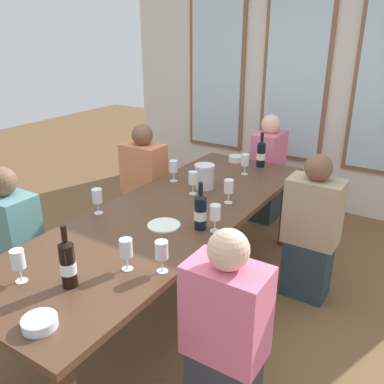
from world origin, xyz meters
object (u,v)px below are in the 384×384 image
at_px(dining_table, 170,220).
at_px(wine_glass_4, 97,197).
at_px(wine_bottle_2, 200,212).
at_px(seated_person_3, 225,340).
at_px(wine_glass_6, 193,179).
at_px(white_plate_0, 164,225).
at_px(wine_bottle_0, 261,154).
at_px(wine_glass_2, 215,214).
at_px(wine_glass_3, 162,251).
at_px(tasting_bowl_1, 236,159).
at_px(wine_glass_5, 126,249).
at_px(wine_glass_8, 174,167).
at_px(wine_glass_7, 229,188).
at_px(tasting_bowl_0, 40,323).
at_px(seated_person_2, 14,251).
at_px(wine_glass_0, 245,160).
at_px(metal_pitcher, 204,176).
at_px(seated_person_4, 268,171).
at_px(wine_glass_1, 18,260).
at_px(wine_bottle_1, 68,263).
at_px(seated_person_1, 311,232).
at_px(seated_person_0, 145,187).

xyz_separation_m(dining_table, wine_glass_4, (-0.39, -0.27, 0.18)).
relative_size(wine_bottle_2, seated_person_3, 0.28).
bearing_deg(dining_table, wine_glass_6, 96.63).
xyz_separation_m(white_plate_0, wine_bottle_0, (0.03, 1.42, 0.11)).
distance_m(wine_glass_4, seated_person_3, 1.29).
distance_m(wine_glass_2, wine_glass_3, 0.54).
distance_m(wine_glass_3, seated_person_3, 0.52).
xyz_separation_m(white_plate_0, seated_person_3, (0.70, -0.48, -0.22)).
xyz_separation_m(tasting_bowl_1, wine_glass_5, (0.36, -1.94, 0.09)).
relative_size(white_plate_0, wine_glass_8, 1.21).
relative_size(white_plate_0, wine_glass_7, 1.21).
xyz_separation_m(tasting_bowl_0, seated_person_3, (0.58, 0.56, -0.24)).
height_order(wine_glass_7, seated_person_2, seated_person_2).
distance_m(wine_bottle_0, seated_person_2, 2.14).
bearing_deg(white_plate_0, wine_glass_0, 90.05).
relative_size(wine_glass_0, wine_glass_3, 1.00).
bearing_deg(tasting_bowl_0, metal_pitcher, 97.76).
bearing_deg(seated_person_4, seated_person_2, -108.18).
bearing_deg(wine_glass_6, seated_person_3, -51.09).
distance_m(wine_glass_1, wine_glass_7, 1.47).
bearing_deg(wine_glass_6, wine_glass_5, -75.90).
bearing_deg(seated_person_2, wine_glass_2, 26.85).
height_order(dining_table, tasting_bowl_1, tasting_bowl_1).
height_order(wine_bottle_1, seated_person_4, seated_person_4).
bearing_deg(seated_person_1, tasting_bowl_0, -107.23).
relative_size(wine_glass_5, seated_person_1, 0.16).
xyz_separation_m(wine_glass_5, seated_person_1, (0.57, 1.34, -0.33)).
distance_m(wine_glass_3, seated_person_1, 1.37).
distance_m(wine_bottle_2, wine_glass_3, 0.53).
bearing_deg(wine_glass_8, wine_glass_3, -57.82).
bearing_deg(wine_glass_1, wine_glass_4, 107.41).
bearing_deg(seated_person_0, wine_glass_7, -18.76).
relative_size(metal_pitcher, tasting_bowl_1, 1.45).
height_order(wine_glass_2, seated_person_0, seated_person_0).
bearing_deg(dining_table, seated_person_1, 39.08).
distance_m(wine_glass_3, wine_glass_4, 0.86).
bearing_deg(tasting_bowl_0, seated_person_0, 117.18).
xyz_separation_m(wine_glass_3, wine_glass_4, (-0.78, 0.35, -0.00)).
height_order(seated_person_0, seated_person_1, same).
xyz_separation_m(wine_glass_2, wine_glass_4, (-0.79, -0.19, 0.00)).
xyz_separation_m(wine_bottle_1, wine_glass_5, (0.14, 0.26, -0.01)).
distance_m(seated_person_1, seated_person_3, 1.31).
relative_size(wine_glass_4, seated_person_0, 0.16).
height_order(wine_glass_4, seated_person_2, seated_person_2).
bearing_deg(wine_bottle_1, dining_table, 95.14).
bearing_deg(seated_person_4, seated_person_1, -53.90).
bearing_deg(wine_bottle_2, dining_table, 161.53).
bearing_deg(wine_bottle_2, wine_glass_7, 95.28).
relative_size(wine_bottle_2, wine_glass_5, 1.76).
bearing_deg(seated_person_0, wine_glass_2, -33.64).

